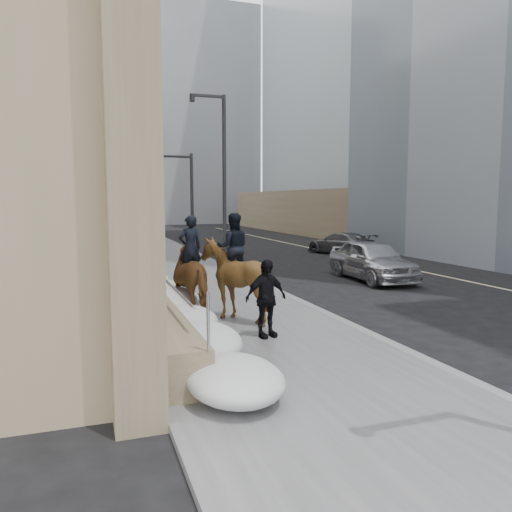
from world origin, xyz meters
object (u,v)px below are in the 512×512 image
at_px(pedestrian, 266,298).
at_px(car_grey, 340,243).
at_px(mounted_horse_right, 234,275).
at_px(car_silver, 372,260).
at_px(mounted_horse_left, 196,276).

relative_size(pedestrian, car_grey, 0.40).
distance_m(mounted_horse_right, pedestrian, 1.82).
bearing_deg(car_silver, car_grey, 71.70).
distance_m(pedestrian, car_silver, 9.61).
bearing_deg(pedestrian, car_silver, 32.20).
bearing_deg(mounted_horse_left, car_silver, -163.35).
bearing_deg(mounted_horse_right, pedestrian, 108.73).
relative_size(pedestrian, car_silver, 0.37).
distance_m(car_silver, car_grey, 9.41).
bearing_deg(car_silver, mounted_horse_left, -149.67).
distance_m(mounted_horse_left, car_grey, 17.13).
height_order(mounted_horse_right, pedestrian, mounted_horse_right).
bearing_deg(car_grey, mounted_horse_right, 36.39).
bearing_deg(mounted_horse_left, mounted_horse_right, 124.26).
distance_m(mounted_horse_left, mounted_horse_right, 1.14).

